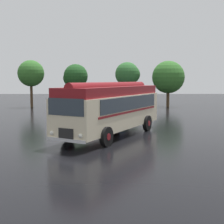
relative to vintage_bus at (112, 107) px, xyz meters
name	(u,v)px	position (x,y,z in m)	size (l,w,h in m)	color
ground_plane	(107,136)	(-0.34, 0.05, -1.89)	(120.00, 120.00, 0.00)	black
vintage_bus	(112,107)	(0.00, 0.00, 0.00)	(6.96, 10.03, 3.49)	beige
car_near_left	(92,105)	(-2.15, 14.72, -1.05)	(2.34, 4.38, 1.66)	maroon
car_mid_left	(118,104)	(0.76, 15.24, -1.05)	(2.24, 4.33, 1.66)	navy
tree_far_left	(31,74)	(-10.50, 21.13, 2.51)	(3.45, 3.45, 6.20)	#4C3823
tree_left_of_centre	(75,77)	(-4.93, 22.35, 2.13)	(3.36, 3.27, 5.74)	#4C3823
tree_centre	(128,74)	(2.30, 21.52, 2.44)	(3.33, 3.18, 5.97)	#4C3823
tree_right_of_centre	(168,78)	(7.61, 21.90, 2.02)	(4.35, 4.35, 6.17)	#4C3823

